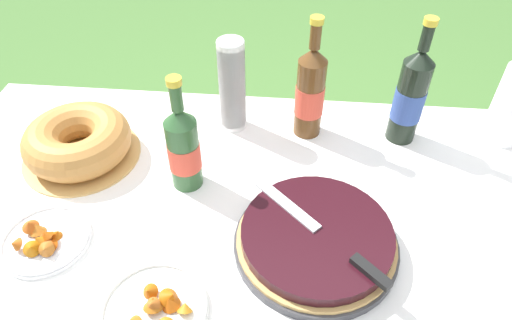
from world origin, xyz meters
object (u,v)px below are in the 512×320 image
Objects in this scene: berry_tart at (316,239)px; cider_bottle_amber at (310,92)px; bundt_cake at (78,141)px; juice_bottle_red at (410,97)px; serving_knife at (328,237)px; cup_stack at (232,86)px; snack_plate_left at (44,239)px; cider_bottle_green at (183,148)px; snack_plate_near at (156,309)px.

cider_bottle_amber reaches higher than berry_tart.
bundt_cake is 0.87m from juice_bottle_red.
juice_bottle_red reaches higher than cider_bottle_amber.
cup_stack is (-0.25, 0.43, 0.07)m from serving_knife.
serving_knife is at bearing -43.68° from berry_tart.
snack_plate_left is (-0.61, -0.02, -0.05)m from serving_knife.
cider_bottle_green is at bearing 38.03° from snack_plate_left.
cider_bottle_green is 0.37m from snack_plate_near.
juice_bottle_red reaches higher than snack_plate_near.
cider_bottle_amber is at bearing -40.21° from serving_knife.
serving_knife reaches higher than berry_tart.
cup_stack is at bearing 178.99° from juice_bottle_red.
serving_knife is 1.08× the size of cup_stack.
cup_stack is at bearing 178.06° from cider_bottle_amber.
cup_stack reaches higher than snack_plate_left.
serving_knife is 0.94× the size of cider_bottle_green.
bundt_cake is 1.14× the size of cup_stack.
snack_plate_near is at bearing 70.09° from serving_knife.
juice_bottle_red is at bearing 10.67° from bundt_cake.
cider_bottle_amber is at bearing 64.12° from snack_plate_near.
snack_plate_near is at bearing -115.88° from cider_bottle_amber.
berry_tart is 0.36m from snack_plate_near.
cup_stack is (0.38, 0.17, 0.08)m from bundt_cake.
serving_knife is at bearing -59.37° from cup_stack.
serving_knife is at bearing -83.89° from cider_bottle_amber.
berry_tart is at bearing 30.81° from snack_plate_near.
cider_bottle_green is 0.89× the size of cider_bottle_amber.
cider_bottle_amber is 0.66m from snack_plate_near.
cider_bottle_green reaches higher than snack_plate_near.
cup_stack is 0.25m from cider_bottle_green.
snack_plate_left is (0.02, -0.28, -0.04)m from bundt_cake.
serving_knife is 1.37× the size of snack_plate_near.
cup_stack is 0.59m from snack_plate_left.
serving_knife reaches higher than snack_plate_near.
cup_stack is (-0.23, 0.41, 0.10)m from berry_tart.
berry_tart is 1.33× the size of cup_stack.
bundt_cake is (-0.64, 0.26, -0.01)m from serving_knife.
cup_stack reaches higher than snack_plate_near.
juice_bottle_red reaches higher than cup_stack.
berry_tart is 1.24× the size of serving_knife.
cider_bottle_green is 0.60m from juice_bottle_red.
juice_bottle_red is at bearing -0.25° from cider_bottle_amber.
berry_tart is 1.04× the size of cider_bottle_amber.
cider_bottle_green is 0.37m from cider_bottle_amber.
cider_bottle_green reaches higher than serving_knife.
cider_bottle_amber is at bearing 38.09° from cider_bottle_green.
cider_bottle_green reaches higher than berry_tart.
berry_tart is 1.69× the size of snack_plate_near.
cider_bottle_amber is at bearing 15.24° from bundt_cake.
bundt_cake is 0.62m from cider_bottle_amber.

